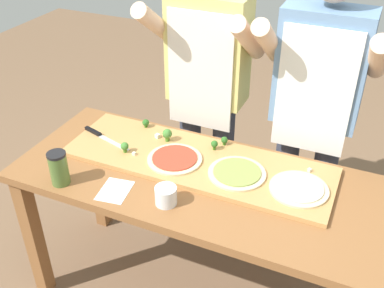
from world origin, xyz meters
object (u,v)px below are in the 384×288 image
(sauce_jar, at_px, (59,168))
(cook_right, at_px, (315,102))
(pizza_whole_cheese_artichoke, at_px, (299,188))
(flour_cup, at_px, (166,196))
(pizza_whole_tomato_red, at_px, (175,159))
(cheese_crumble_b, at_px, (134,154))
(recipe_note, at_px, (115,191))
(chefs_knife, at_px, (100,135))
(broccoli_floret_center_right, at_px, (224,140))
(cook_left, at_px, (207,82))
(broccoli_floret_back_mid, at_px, (125,147))
(broccoli_floret_front_right, at_px, (146,123))
(prep_table, at_px, (197,197))
(broccoli_floret_back_left, at_px, (167,134))
(cheese_crumble_a, at_px, (309,170))
(pizza_whole_pesto_green, at_px, (237,173))
(cheese_crumble_c, at_px, (157,136))
(broccoli_floret_front_left, at_px, (214,144))

(sauce_jar, xyz_separation_m, cook_right, (0.91, 0.80, 0.13))
(pizza_whole_cheese_artichoke, height_order, flour_cup, flour_cup)
(pizza_whole_tomato_red, relative_size, cook_right, 0.15)
(cheese_crumble_b, bearing_deg, recipe_note, -79.48)
(chefs_knife, distance_m, broccoli_floret_center_right, 0.62)
(cook_left, bearing_deg, broccoli_floret_back_mid, -112.16)
(pizza_whole_tomato_red, distance_m, cook_right, 0.73)
(pizza_whole_tomato_red, bearing_deg, broccoli_floret_front_right, 141.81)
(pizza_whole_tomato_red, height_order, flour_cup, flour_cup)
(prep_table, bearing_deg, pizza_whole_cheese_artichoke, 8.54)
(chefs_knife, distance_m, pizza_whole_cheese_artichoke, 1.00)
(broccoli_floret_center_right, distance_m, broccoli_floret_back_left, 0.28)
(prep_table, bearing_deg, cheese_crumble_a, 25.41)
(broccoli_floret_back_mid, xyz_separation_m, cheese_crumble_a, (0.83, 0.20, -0.02))
(pizza_whole_cheese_artichoke, xyz_separation_m, cheese_crumble_a, (0.01, 0.15, 0.00))
(broccoli_floret_center_right, bearing_deg, broccoli_floret_back_left, -163.38)
(cheese_crumble_b, height_order, recipe_note, cheese_crumble_b)
(recipe_note, distance_m, cook_left, 0.79)
(prep_table, bearing_deg, broccoli_floret_back_mid, 177.52)
(pizza_whole_pesto_green, height_order, broccoli_floret_center_right, broccoli_floret_center_right)
(sauce_jar, bearing_deg, pizza_whole_cheese_artichoke, 19.54)
(broccoli_floret_back_mid, bearing_deg, cheese_crumble_b, -3.62)
(cook_left, bearing_deg, cheese_crumble_b, -107.09)
(pizza_whole_pesto_green, xyz_separation_m, cook_right, (0.23, 0.46, 0.18))
(cheese_crumble_a, relative_size, cheese_crumble_c, 0.75)
(chefs_knife, height_order, cheese_crumble_a, chefs_knife)
(chefs_knife, bearing_deg, sauce_jar, -84.26)
(broccoli_floret_back_mid, xyz_separation_m, sauce_jar, (-0.15, -0.29, 0.03))
(pizza_whole_cheese_artichoke, relative_size, flour_cup, 2.75)
(pizza_whole_pesto_green, bearing_deg, broccoli_floret_back_left, 163.18)
(chefs_knife, xyz_separation_m, cheese_crumble_c, (0.27, 0.10, 0.00))
(pizza_whole_pesto_green, height_order, cheese_crumble_c, cheese_crumble_c)
(cheese_crumble_b, xyz_separation_m, cheese_crumble_c, (0.03, 0.18, 0.00))
(chefs_knife, xyz_separation_m, cook_right, (0.95, 0.44, 0.18))
(sauce_jar, bearing_deg, broccoli_floret_back_mid, 63.09)
(chefs_knife, xyz_separation_m, broccoli_floret_back_left, (0.32, 0.10, 0.03))
(cheese_crumble_a, xyz_separation_m, flour_cup, (-0.50, -0.43, 0.01))
(pizza_whole_cheese_artichoke, distance_m, cheese_crumble_b, 0.76)
(broccoli_floret_back_mid, relative_size, recipe_note, 0.33)
(broccoli_floret_front_left, height_order, flour_cup, flour_cup)
(broccoli_floret_back_left, relative_size, cheese_crumble_b, 4.55)
(broccoli_floret_back_mid, xyz_separation_m, cook_left, (0.21, 0.51, 0.15))
(pizza_whole_tomato_red, height_order, sauce_jar, sauce_jar)
(broccoli_floret_center_right, relative_size, cheese_crumble_b, 3.03)
(broccoli_floret_center_right, relative_size, cook_right, 0.03)
(prep_table, bearing_deg, chefs_knife, 171.11)
(broccoli_floret_back_mid, relative_size, cheese_crumble_a, 3.58)
(cheese_crumble_c, height_order, cook_right, cook_right)
(pizza_whole_tomato_red, xyz_separation_m, pizza_whole_cheese_artichoke, (0.57, 0.01, -0.00))
(pizza_whole_tomato_red, height_order, pizza_whole_pesto_green, same)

